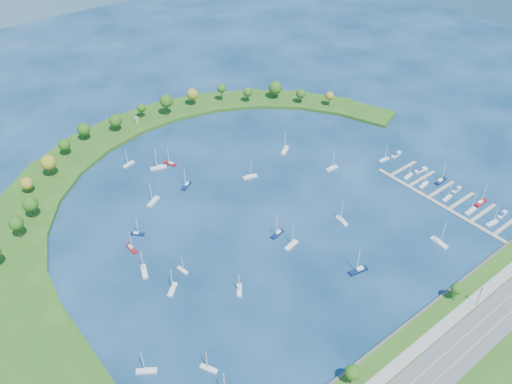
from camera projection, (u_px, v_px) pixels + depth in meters
ground at (255, 206)px, 289.83m from camera, size 700.00×700.00×0.00m
south_shoreline at (450, 355)px, 213.27m from camera, size 420.00×43.10×11.60m
breakwater at (133, 195)px, 296.14m from camera, size 286.74×247.64×2.00m
breakwater_trees at (148, 129)px, 333.24m from camera, size 237.06×88.13×15.13m
harbor_tower at (137, 120)px, 354.32m from camera, size 2.60×2.60×4.51m
dock_system at (446, 198)px, 294.62m from camera, size 24.28×82.00×1.60m
moored_boat_0 at (291, 245)px, 264.17m from camera, size 8.80×3.95×12.50m
moored_boat_1 at (250, 176)px, 309.97m from camera, size 8.64×4.59×12.24m
moored_boat_2 at (172, 289)px, 241.12m from camera, size 7.76×7.09×12.09m
moored_boat_3 at (342, 220)px, 278.90m from camera, size 3.78×8.58×12.20m
moored_boat_4 at (277, 233)px, 270.80m from camera, size 8.58×3.84×12.19m
moored_boat_5 at (153, 201)px, 291.69m from camera, size 9.25×6.39×13.35m
moored_boat_6 at (182, 270)px, 250.86m from camera, size 2.67×6.59×9.41m
moored_boat_7 at (285, 150)px, 332.19m from camera, size 9.45×7.57×14.08m
moored_boat_8 at (131, 248)px, 262.37m from camera, size 2.45×8.04×11.74m
moored_boat_9 at (129, 164)px, 320.08m from camera, size 8.07×4.14×11.43m
moored_boat_10 at (209, 368)px, 208.67m from camera, size 5.01×7.37×10.61m
moored_boat_12 at (332, 168)px, 316.71m from camera, size 8.18×2.52×11.93m
moored_boat_13 at (358, 270)px, 250.41m from camera, size 9.92×4.60×14.07m
moored_boat_14 at (144, 271)px, 249.91m from camera, size 5.58×9.06×12.91m
moored_boat_15 at (137, 233)px, 270.94m from camera, size 6.15×6.35×10.16m
moored_boat_16 at (147, 370)px, 207.81m from camera, size 7.88×6.49×11.84m
moored_boat_17 at (170, 163)px, 320.65m from camera, size 5.25×8.23×11.76m
moored_boat_18 at (159, 167)px, 317.20m from camera, size 9.70×5.59×13.77m
moored_boat_19 at (439, 242)px, 265.62m from camera, size 3.63×9.79×14.07m
moored_boat_20 at (186, 185)px, 303.24m from camera, size 8.37×6.30×12.29m
moored_boat_21 at (239, 289)px, 240.94m from camera, size 6.30×7.34×11.18m
docked_boat_0 at (492, 223)px, 277.38m from camera, size 8.13×3.22×11.62m
docked_boat_1 at (502, 215)px, 283.08m from camera, size 8.30×2.98×1.66m
docked_boat_2 at (471, 211)px, 285.14m from camera, size 8.64×2.67×12.59m
docked_boat_3 at (481, 202)px, 290.82m from camera, size 8.96×2.51×13.16m
docked_boat_4 at (447, 198)px, 294.16m from camera, size 7.61×2.72×10.96m
docked_boat_5 at (456, 190)px, 300.41m from camera, size 7.70×2.68×1.54m
docked_boat_6 at (424, 184)px, 303.78m from camera, size 8.08×3.30×11.53m
docked_boat_7 at (441, 180)px, 306.64m from camera, size 9.13×3.09×13.21m
docked_boat_8 at (408, 176)px, 310.50m from camera, size 7.46×2.89×10.69m
docked_boat_9 at (421, 170)px, 315.37m from camera, size 9.37×3.97×1.85m
docked_boat_10 at (384, 159)px, 324.09m from camera, size 7.29×2.76×10.46m
docked_boat_11 at (396, 155)px, 328.46m from camera, size 8.99×3.88×1.77m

